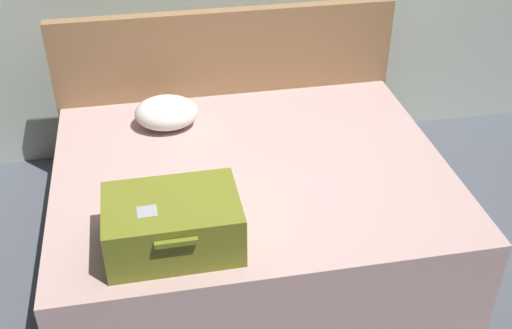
{
  "coord_description": "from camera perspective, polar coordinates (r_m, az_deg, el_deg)",
  "views": [
    {
      "loc": [
        -0.49,
        -2.33,
        2.47
      ],
      "look_at": [
        0.0,
        0.27,
        0.68
      ],
      "focal_mm": 44.49,
      "sensor_mm": 36.0,
      "label": 1
    }
  ],
  "objects": [
    {
      "name": "bed",
      "position": [
        3.53,
        -0.38,
        -4.09
      ],
      "size": [
        2.08,
        1.67,
        0.58
      ],
      "primitive_type": "cube",
      "color": "#BC9993",
      "rests_on": "ground"
    },
    {
      "name": "pillow_near_headboard",
      "position": [
        3.71,
        -8.06,
        4.64
      ],
      "size": [
        0.39,
        0.33,
        0.18
      ],
      "primitive_type": "ellipsoid",
      "rotation": [
        0.0,
        0.0,
        -0.09
      ],
      "color": "white",
      "rests_on": "bed"
    },
    {
      "name": "ground_plane",
      "position": [
        3.43,
        0.87,
        -11.94
      ],
      "size": [
        12.0,
        12.0,
        0.0
      ],
      "primitive_type": "plane",
      "color": "#4C515B"
    },
    {
      "name": "hard_case_large",
      "position": [
        2.81,
        -7.51,
        -5.27
      ],
      "size": [
        0.59,
        0.44,
        0.25
      ],
      "rotation": [
        0.0,
        0.0,
        0.01
      ],
      "color": "olive",
      "rests_on": "bed"
    },
    {
      "name": "headboard",
      "position": [
        4.11,
        -2.62,
        6.38
      ],
      "size": [
        2.12,
        0.08,
        1.12
      ],
      "primitive_type": "cube",
      "color": "olive",
      "rests_on": "ground"
    }
  ]
}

